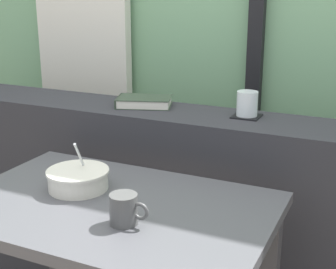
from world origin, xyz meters
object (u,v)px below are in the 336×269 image
(coaster_square, at_px, (247,116))
(juice_glass, at_px, (247,104))
(ceramic_mug, at_px, (124,209))
(soup_bowl, at_px, (78,179))
(breakfast_table, at_px, (114,245))
(closed_book, at_px, (144,102))

(coaster_square, relative_size, juice_glass, 1.09)
(ceramic_mug, bearing_deg, soup_bowl, 149.94)
(breakfast_table, height_order, ceramic_mug, ceramic_mug)
(juice_glass, bearing_deg, ceramic_mug, -100.53)
(coaster_square, relative_size, soup_bowl, 0.51)
(soup_bowl, bearing_deg, ceramic_mug, -30.06)
(closed_book, bearing_deg, juice_glass, 1.08)
(breakfast_table, height_order, closed_book, closed_book)
(coaster_square, xyz_separation_m, juice_glass, (0.00, 0.00, 0.05))
(coaster_square, distance_m, ceramic_mug, 0.71)
(ceramic_mug, bearing_deg, breakfast_table, 135.78)
(breakfast_table, xyz_separation_m, juice_glass, (0.23, 0.60, 0.33))
(breakfast_table, distance_m, coaster_square, 0.70)
(breakfast_table, relative_size, soup_bowl, 4.77)
(coaster_square, xyz_separation_m, soup_bowl, (-0.38, -0.55, -0.11))
(juice_glass, relative_size, ceramic_mug, 0.82)
(coaster_square, bearing_deg, juice_glass, 0.00)
(coaster_square, bearing_deg, soup_bowl, -124.72)
(breakfast_table, height_order, coaster_square, coaster_square)
(coaster_square, relative_size, ceramic_mug, 0.88)
(coaster_square, distance_m, juice_glass, 0.05)
(breakfast_table, relative_size, ceramic_mug, 8.28)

